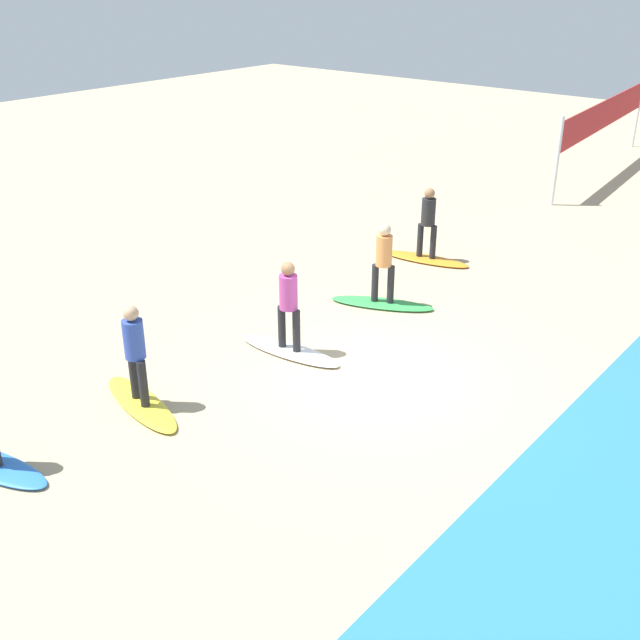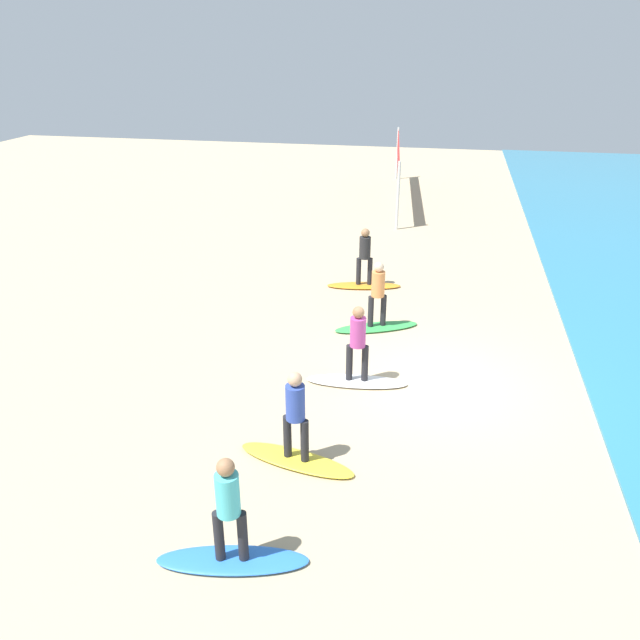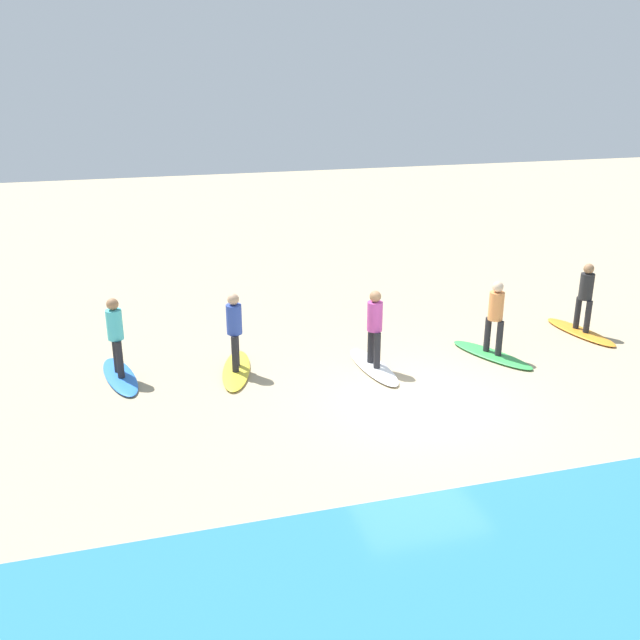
% 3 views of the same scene
% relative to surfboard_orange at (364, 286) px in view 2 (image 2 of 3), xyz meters
% --- Properties ---
extents(ground_plane, '(60.00, 60.00, 0.00)m').
position_rel_surfboard_orange_xyz_m(ground_plane, '(5.15, 2.24, -0.04)').
color(ground_plane, tan).
extents(surfboard_orange, '(0.94, 2.17, 0.09)m').
position_rel_surfboard_orange_xyz_m(surfboard_orange, '(0.00, 0.00, 0.00)').
color(surfboard_orange, orange).
rests_on(surfboard_orange, ground).
extents(surfer_orange, '(0.32, 0.45, 1.64)m').
position_rel_surfboard_orange_xyz_m(surfer_orange, '(0.00, 0.00, 0.99)').
color(surfer_orange, '#232328').
rests_on(surfer_orange, surfboard_orange).
extents(surfboard_green, '(1.37, 2.15, 0.09)m').
position_rel_surfboard_orange_xyz_m(surfboard_green, '(2.72, 0.69, 0.00)').
color(surfboard_green, green).
rests_on(surfboard_green, ground).
extents(surfer_green, '(0.32, 0.43, 1.64)m').
position_rel_surfboard_orange_xyz_m(surfer_green, '(2.72, 0.69, 0.99)').
color(surfer_green, '#232328').
rests_on(surfer_green, surfboard_green).
extents(surfboard_white, '(0.75, 2.14, 0.09)m').
position_rel_surfboard_orange_xyz_m(surfboard_white, '(5.46, 0.61, 0.00)').
color(surfboard_white, white).
rests_on(surfboard_white, ground).
extents(surfer_white, '(0.32, 0.46, 1.64)m').
position_rel_surfboard_orange_xyz_m(surfer_white, '(5.46, 0.61, 0.99)').
color(surfer_white, '#232328').
rests_on(surfer_white, surfboard_white).
extents(surfboard_yellow, '(1.01, 2.17, 0.09)m').
position_rel_surfboard_orange_xyz_m(surfboard_yellow, '(8.28, 0.00, 0.00)').
color(surfboard_yellow, yellow).
rests_on(surfboard_yellow, ground).
extents(surfer_yellow, '(0.32, 0.45, 1.64)m').
position_rel_surfboard_orange_xyz_m(surfer_yellow, '(8.28, 0.00, 0.99)').
color(surfer_yellow, '#232328').
rests_on(surfer_yellow, surfboard_yellow).
extents(surfboard_blue, '(0.95, 2.17, 0.09)m').
position_rel_surfboard_orange_xyz_m(surfboard_blue, '(10.63, -0.33, 0.00)').
color(surfboard_blue, blue).
rests_on(surfboard_blue, ground).
extents(surfer_blue, '(0.32, 0.45, 1.64)m').
position_rel_surfboard_orange_xyz_m(surfer_blue, '(10.63, -0.33, 0.99)').
color(surfer_blue, '#232328').
rests_on(surfer_blue, surfboard_blue).
extents(volleyball_net, '(9.06, 0.94, 2.50)m').
position_rel_surfboard_orange_xyz_m(volleyball_net, '(-10.57, -0.04, 1.74)').
color(volleyball_net, silver).
rests_on(volleyball_net, ground).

